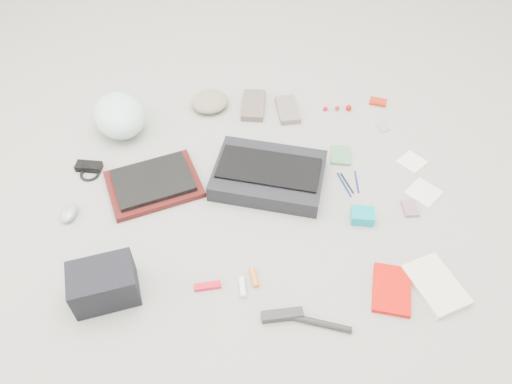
{
  "coord_description": "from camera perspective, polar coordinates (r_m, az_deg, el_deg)",
  "views": [
    {
      "loc": [
        -0.15,
        -1.34,
        1.59
      ],
      "look_at": [
        0.0,
        0.0,
        0.05
      ],
      "focal_mm": 35.0,
      "sensor_mm": 36.0,
      "label": 1
    }
  ],
  "objects": [
    {
      "name": "lollipop_a",
      "position": [
        2.51,
        7.94,
        9.43
      ],
      "size": [
        0.03,
        0.03,
        0.02
      ],
      "primitive_type": "sphere",
      "rotation": [
        0.0,
        0.0,
        -0.17
      ],
      "color": "#A70A1E",
      "rests_on": "ground_plane"
    },
    {
      "name": "messenger_bag",
      "position": [
        2.12,
        1.46,
        1.92
      ],
      "size": [
        0.54,
        0.45,
        0.08
      ],
      "primitive_type": "cube",
      "rotation": [
        0.0,
        0.0,
        -0.32
      ],
      "color": "black",
      "rests_on": "ground_plane"
    },
    {
      "name": "u_lock",
      "position": [
        1.78,
        3.02,
        -13.88
      ],
      "size": [
        0.15,
        0.04,
        0.03
      ],
      "primitive_type": "cube",
      "rotation": [
        0.0,
        0.0,
        0.01
      ],
      "color": "black",
      "rests_on": "ground_plane"
    },
    {
      "name": "pen_navy",
      "position": [
        2.19,
        11.44,
        1.15
      ],
      "size": [
        0.02,
        0.12,
        0.01
      ],
      "primitive_type": "cylinder",
      "rotation": [
        1.57,
        0.0,
        -0.12
      ],
      "color": "navy",
      "rests_on": "ground_plane"
    },
    {
      "name": "multitool",
      "position": [
        1.84,
        -5.56,
        -10.65
      ],
      "size": [
        0.1,
        0.03,
        0.02
      ],
      "primitive_type": "cube",
      "rotation": [
        0.0,
        0.0,
        0.04
      ],
      "color": "red",
      "rests_on": "ground_plane"
    },
    {
      "name": "lollipop_b",
      "position": [
        2.53,
        9.26,
        9.47
      ],
      "size": [
        0.02,
        0.02,
        0.02
      ],
      "primitive_type": "sphere",
      "rotation": [
        0.0,
        0.0,
        0.0
      ],
      "color": "maroon",
      "rests_on": "ground_plane"
    },
    {
      "name": "altoids_tin",
      "position": [
        2.61,
        13.77,
        9.97
      ],
      "size": [
        0.1,
        0.08,
        0.02
      ],
      "primitive_type": "cube",
      "rotation": [
        0.0,
        0.0,
        -0.41
      ],
      "color": "#AD2510",
      "rests_on": "ground_plane"
    },
    {
      "name": "camera_bag",
      "position": [
        1.84,
        -17.0,
        -10.01
      ],
      "size": [
        0.25,
        0.19,
        0.15
      ],
      "primitive_type": "cube",
      "rotation": [
        0.0,
        0.0,
        0.18
      ],
      "color": "black",
      "rests_on": "ground_plane"
    },
    {
      "name": "notepad",
      "position": [
        2.29,
        9.66,
        4.17
      ],
      "size": [
        0.11,
        0.13,
        0.01
      ],
      "primitive_type": "cube",
      "rotation": [
        0.0,
        0.0,
        -0.23
      ],
      "color": "#457A4C",
      "rests_on": "ground_plane"
    },
    {
      "name": "bike_pump",
      "position": [
        1.78,
        6.84,
        -14.55
      ],
      "size": [
        0.24,
        0.11,
        0.02
      ],
      "primitive_type": "cylinder",
      "rotation": [
        0.0,
        1.57,
        -0.35
      ],
      "color": "black",
      "rests_on": "ground_plane"
    },
    {
      "name": "book_white",
      "position": [
        1.95,
        19.85,
        -9.95
      ],
      "size": [
        0.21,
        0.26,
        0.02
      ],
      "primitive_type": "cube",
      "rotation": [
        0.0,
        0.0,
        0.3
      ],
      "color": "beige",
      "rests_on": "ground_plane"
    },
    {
      "name": "laptop",
      "position": [
        2.15,
        -11.69,
        1.29
      ],
      "size": [
        0.37,
        0.31,
        0.02
      ],
      "primitive_type": "cube",
      "rotation": [
        0.0,
        0.0,
        0.27
      ],
      "color": "black",
      "rests_on": "laptop_sleeve"
    },
    {
      "name": "card_deck",
      "position": [
        2.14,
        17.18,
        -1.81
      ],
      "size": [
        0.06,
        0.09,
        0.02
      ],
      "primitive_type": "cube",
      "rotation": [
        0.0,
        0.0,
        -0.06
      ],
      "color": "gray",
      "rests_on": "ground_plane"
    },
    {
      "name": "mitten_right",
      "position": [
        2.48,
        3.63,
        9.38
      ],
      "size": [
        0.1,
        0.2,
        0.03
      ],
      "primitive_type": "cube",
      "rotation": [
        0.0,
        0.0,
        0.03
      ],
      "color": "slate",
      "rests_on": "ground_plane"
    },
    {
      "name": "mitten_left",
      "position": [
        2.5,
        -0.3,
        9.88
      ],
      "size": [
        0.14,
        0.23,
        0.03
      ],
      "primitive_type": "cube",
      "rotation": [
        0.0,
        0.0,
        -0.18
      ],
      "color": "#61544B",
      "rests_on": "ground_plane"
    },
    {
      "name": "beanie",
      "position": [
        2.51,
        -5.3,
        10.26
      ],
      "size": [
        0.24,
        0.23,
        0.06
      ],
      "primitive_type": "ellipsoid",
      "rotation": [
        0.0,
        0.0,
        0.41
      ],
      "color": "gray",
      "rests_on": "ground_plane"
    },
    {
      "name": "bike_helmet",
      "position": [
        2.42,
        -15.36,
        8.44
      ],
      "size": [
        0.32,
        0.35,
        0.17
      ],
      "primitive_type": "ellipsoid",
      "rotation": [
        0.0,
        0.0,
        0.38
      ],
      "color": "silver",
      "rests_on": "ground_plane"
    },
    {
      "name": "toiletry_tube_white",
      "position": [
        1.83,
        -1.54,
        -10.83
      ],
      "size": [
        0.02,
        0.08,
        0.02
      ],
      "primitive_type": "cylinder",
      "rotation": [
        1.57,
        0.0,
        0.01
      ],
      "color": "silver",
      "rests_on": "ground_plane"
    },
    {
      "name": "toiletry_tube_orange",
      "position": [
        1.85,
        -0.21,
        -9.72
      ],
      "size": [
        0.03,
        0.08,
        0.02
      ],
      "primitive_type": "cylinder",
      "rotation": [
        1.57,
        0.0,
        0.1
      ],
      "color": "orange",
      "rests_on": "ground_plane"
    },
    {
      "name": "ground_plane",
      "position": [
        2.08,
        0.0,
        -0.9
      ],
      "size": [
        4.0,
        4.0,
        0.0
      ],
      "primitive_type": "plane",
      "color": "gray"
    },
    {
      "name": "mouse",
      "position": [
        2.15,
        -20.6,
        -2.22
      ],
      "size": [
        0.08,
        0.11,
        0.04
      ],
      "primitive_type": "ellipsoid",
      "rotation": [
        0.0,
        0.0,
        -0.17
      ],
      "color": "#92909E",
      "rests_on": "ground_plane"
    },
    {
      "name": "book_red",
      "position": [
        1.89,
        15.24,
        -10.71
      ],
      "size": [
        0.19,
        0.23,
        0.02
      ],
      "primitive_type": "cube",
      "rotation": [
        0.0,
        0.0,
        -0.31
      ],
      "color": "#F10D02",
      "rests_on": "ground_plane"
    },
    {
      "name": "napkin_top",
      "position": [
        2.34,
        17.39,
        3.3
      ],
      "size": [
        0.14,
        0.14,
        0.01
      ],
      "primitive_type": "cube",
      "rotation": [
        0.0,
        0.0,
        0.64
      ],
      "color": "silver",
      "rests_on": "ground_plane"
    },
    {
      "name": "power_brick",
      "position": [
        2.31,
        -18.55,
        2.78
      ],
      "size": [
        0.12,
        0.07,
        0.03
      ],
      "primitive_type": "cube",
      "rotation": [
        0.0,
        0.0,
        -0.22
      ],
      "color": "black",
      "rests_on": "ground_plane"
    },
    {
      "name": "stamp_sheet",
      "position": [
        2.47,
        14.29,
        7.17
      ],
      "size": [
        0.07,
        0.07,
        0.0
      ],
      "primitive_type": "cube",
      "rotation": [
        0.0,
        0.0,
        0.32
      ],
      "color": "#A38293",
      "rests_on": "ground_plane"
    },
    {
      "name": "pen_black",
      "position": [
        2.18,
        10.38,
        1.0
      ],
      "size": [
        0.03,
        0.12,
        0.01
      ],
      "primitive_type": "cylinder",
      "rotation": [
        1.57,
        0.0,
        0.22
      ],
      "color": "black",
      "rests_on": "ground_plane"
    },
    {
      "name": "cable_coil",
      "position": [
        2.29,
        -18.46,
        1.98
      ],
      "size": [
        0.11,
        0.11,
        0.01
      ],
      "primitive_type": "torus",
      "rotation": [
        0.0,
        0.0,
        -0.27
      ],
      "color": "black",
      "rests_on": "ground_plane"
    },
    {
      "name": "accordion_wallet",
      "position": [
        2.05,
        12.07,
        -2.68
      ],
      "size": [
        0.1,
        0.09,
        0.05
      ],
      "primitive_type": "cube",
      "rotation": [
        0.0,
        0.0,
        -0.22
      ],
      "color": "#039FA9",
      "rests_on": "ground_plane"
    },
    {
      "name": "napkin_bottom",
      "position": [
        2.22,
        18.61,
        -0.07
      ],
      "size": [
        0.17,
        0.17,
        0.01
      ],
      "primitive_type": "cube",
      "rotation": [
        0.0,
        0.0,
        0.69
      ],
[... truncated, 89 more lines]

